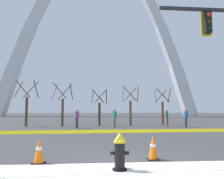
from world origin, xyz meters
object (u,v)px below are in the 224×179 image
(traffic_cone_mid_sidewalk, at_px, (153,147))
(pedestrian_walking_left, at_px, (114,118))
(pedestrian_near_trees, at_px, (167,118))
(monument_arch, at_px, (98,39))
(pedestrian_walking_right, at_px, (77,118))
(traffic_cone_by_hydrant, at_px, (39,150))
(fire_hydrant, at_px, (120,151))
(pedestrian_standing_center, at_px, (186,118))

(traffic_cone_mid_sidewalk, bearing_deg, pedestrian_walking_left, 89.92)
(traffic_cone_mid_sidewalk, height_order, pedestrian_near_trees, pedestrian_near_trees)
(monument_arch, xyz_separation_m, pedestrian_walking_left, (0.80, -37.41, -19.05))
(traffic_cone_mid_sidewalk, xyz_separation_m, pedestrian_walking_right, (-3.14, 11.98, 0.46))
(monument_arch, bearing_deg, traffic_cone_by_hydrant, -92.87)
(monument_arch, bearing_deg, fire_hydrant, -90.40)
(traffic_cone_mid_sidewalk, bearing_deg, pedestrian_standing_center, 63.31)
(traffic_cone_by_hydrant, height_order, pedestrian_walking_left, pedestrian_walking_left)
(pedestrian_walking_right, xyz_separation_m, pedestrian_near_trees, (7.89, 1.00, 0.00))
(pedestrian_standing_center, bearing_deg, pedestrian_near_trees, 154.82)
(traffic_cone_by_hydrant, height_order, pedestrian_walking_right, pedestrian_walking_right)
(traffic_cone_by_hydrant, distance_m, pedestrian_near_trees, 15.50)
(traffic_cone_by_hydrant, relative_size, traffic_cone_mid_sidewalk, 1.00)
(traffic_cone_mid_sidewalk, bearing_deg, fire_hydrant, -135.05)
(traffic_cone_by_hydrant, relative_size, pedestrian_near_trees, 0.46)
(pedestrian_near_trees, bearing_deg, pedestrian_walking_right, -172.75)
(fire_hydrant, bearing_deg, monument_arch, 89.60)
(fire_hydrant, distance_m, pedestrian_walking_left, 13.97)
(pedestrian_walking_left, bearing_deg, fire_hydrant, -94.78)
(traffic_cone_by_hydrant, bearing_deg, monument_arch, 87.13)
(fire_hydrant, relative_size, monument_arch, 0.02)
(pedestrian_walking_right, bearing_deg, pedestrian_standing_center, 2.02)
(pedestrian_walking_right, height_order, pedestrian_near_trees, same)
(traffic_cone_by_hydrant, relative_size, pedestrian_standing_center, 0.46)
(traffic_cone_mid_sidewalk, relative_size, pedestrian_near_trees, 0.46)
(fire_hydrant, relative_size, pedestrian_walking_left, 0.62)
(traffic_cone_mid_sidewalk, distance_m, monument_arch, 53.85)
(pedestrian_standing_center, bearing_deg, monument_arch, 100.42)
(traffic_cone_mid_sidewalk, bearing_deg, traffic_cone_by_hydrant, -175.76)
(pedestrian_walking_left, distance_m, pedestrian_walking_right, 3.26)
(traffic_cone_by_hydrant, distance_m, pedestrian_standing_center, 15.75)
(fire_hydrant, distance_m, monument_arch, 54.87)
(traffic_cone_by_hydrant, distance_m, traffic_cone_mid_sidewalk, 3.32)
(traffic_cone_by_hydrant, xyz_separation_m, pedestrian_standing_center, (9.50, 12.55, 0.46))
(pedestrian_near_trees, bearing_deg, traffic_cone_by_hydrant, -121.37)
(traffic_cone_mid_sidewalk, xyz_separation_m, pedestrian_standing_center, (6.19, 12.31, 0.46))
(fire_hydrant, xyz_separation_m, pedestrian_walking_right, (-2.00, 13.12, 0.35))
(fire_hydrant, height_order, pedestrian_walking_right, pedestrian_walking_right)
(pedestrian_near_trees, bearing_deg, monument_arch, 98.46)
(fire_hydrant, bearing_deg, pedestrian_walking_left, 85.22)
(monument_arch, xyz_separation_m, pedestrian_standing_center, (6.97, -37.88, -19.05))
(traffic_cone_by_hydrant, height_order, pedestrian_near_trees, pedestrian_near_trees)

